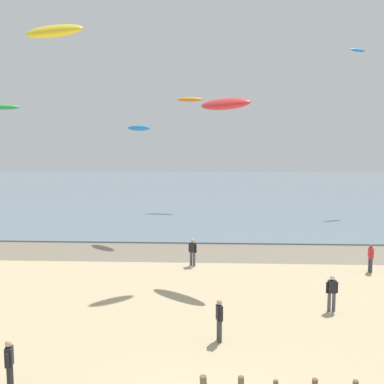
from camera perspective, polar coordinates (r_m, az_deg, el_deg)
The scene contains 13 objects.
wet_sand_strip at distance 32.95m, azimuth 2.77°, elevation -7.39°, with size 120.00×5.32×0.01m, color #7A6D59.
sea at distance 70.07m, azimuth 2.72°, elevation 0.23°, with size 160.00×70.00×0.10m, color slate.
person_nearest_camera at distance 19.15m, azimuth 3.35°, elevation -15.19°, with size 0.29×0.56×1.71m.
person_mid_beach at distance 16.79m, azimuth -21.35°, elevation -18.96°, with size 0.29×0.56×1.71m.
person_by_waterline at distance 23.07m, azimuth 16.67°, elevation -11.59°, with size 0.57×0.25×1.71m.
person_far_down_beach at distance 29.47m, azimuth 0.07°, elevation -7.26°, with size 0.52×0.36×1.71m.
person_trailing_behind at distance 30.14m, azimuth 20.94°, elevation -7.41°, with size 0.24×0.57×1.71m.
kite_aloft_1 at distance 27.54m, azimuth 4.05°, elevation 10.65°, with size 3.56×1.14×0.57m, color red.
kite_aloft_2 at distance 23.41m, azimuth -16.51°, elevation 18.26°, with size 3.12×1.00×0.50m, color yellow.
kite_aloft_6 at distance 37.51m, azimuth -6.51°, elevation 7.74°, with size 2.64×0.84×0.42m, color #2384D1.
kite_aloft_7 at distance 55.27m, azimuth 19.54°, elevation 15.98°, with size 2.15×0.69×0.34m, color #2384D1.
kite_aloft_9 at distance 53.26m, azimuth -0.22°, elevation 11.22°, with size 2.91×0.93×0.47m, color orange.
kite_aloft_10 at distance 50.64m, azimuth -22.12°, elevation 9.58°, with size 3.27×1.05×0.52m, color green.
Camera 1 is at (-0.10, -12.08, 8.09)m, focal length 43.78 mm.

